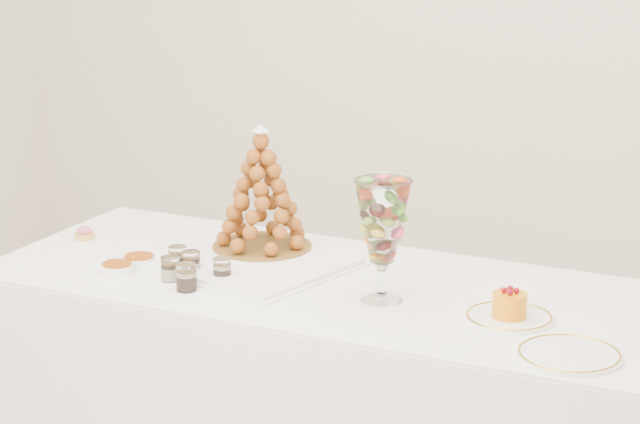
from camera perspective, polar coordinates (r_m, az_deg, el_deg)
The scene contains 15 objects.
buffet_table at distance 3.59m, azimuth 0.57°, elevation -8.87°, with size 1.97×0.80×0.75m.
lace_tray at distance 3.61m, azimuth -3.71°, elevation -2.18°, with size 0.59×0.44×0.02m, color white.
macaron_vase at distance 3.25m, azimuth 2.87°, elevation -0.49°, with size 0.15×0.15×0.33m.
cake_plate at distance 3.20m, azimuth 8.63°, elevation -4.80°, with size 0.22×0.22×0.01m, color white.
spare_plate at distance 2.99m, azimuth 11.32°, elevation -6.43°, with size 0.25×0.25×0.01m, color white.
pink_tart at distance 3.90m, azimuth -10.72°, elevation -0.98°, with size 0.06×0.06×0.04m.
verrine_a at distance 3.56m, azimuth -6.52°, elevation -2.11°, with size 0.05×0.05×0.07m, color white.
verrine_b at distance 3.52m, azimuth -5.90°, elevation -2.33°, with size 0.05×0.05×0.07m, color white.
verrine_c at distance 3.45m, azimuth -4.50°, elevation -2.65°, with size 0.05×0.05×0.07m, color white.
verrine_d at distance 3.47m, azimuth -6.87°, elevation -2.59°, with size 0.05×0.05×0.07m, color white.
verrine_e at distance 3.39m, azimuth -6.13°, elevation -2.98°, with size 0.06×0.06×0.08m, color white.
ramekin_back at distance 3.61m, azimuth -8.26°, elevation -2.26°, with size 0.09×0.09×0.03m, color white.
ramekin_front at distance 3.55m, azimuth -9.26°, elevation -2.60°, with size 0.09×0.09×0.03m, color white.
croquembouche at distance 3.64m, azimuth -2.70°, elevation 1.07°, with size 0.29×0.29×0.37m.
mousse_cake at distance 3.19m, azimuth 8.66°, elevation -4.20°, with size 0.09×0.09×0.08m.
Camera 1 is at (1.46, -2.59, 1.86)m, focal length 70.00 mm.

